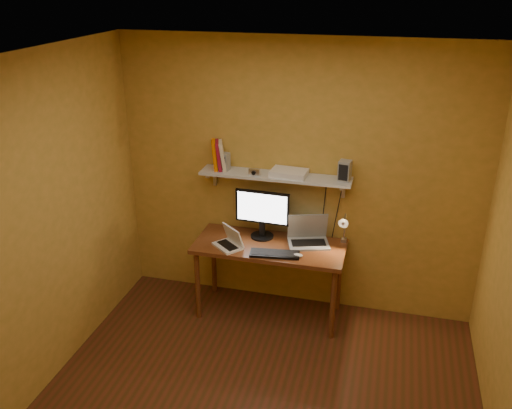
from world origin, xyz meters
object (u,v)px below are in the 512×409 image
(monitor, at_px, (262,212))
(desk_lamp, at_px, (344,226))
(keyboard, at_px, (275,254))
(shelf_camera, at_px, (254,172))
(laptop, at_px, (308,236))
(router, at_px, (289,173))
(netbook, at_px, (230,241))
(wall_shelf, at_px, (275,176))
(desk, at_px, (270,253))
(speaker_right, at_px, (345,171))
(speaker_left, at_px, (224,162))
(mouse, at_px, (298,255))

(monitor, distance_m, desk_lamp, 0.77)
(keyboard, bearing_deg, shelf_camera, 123.65)
(laptop, relative_size, keyboard, 0.98)
(router, bearing_deg, shelf_camera, -166.59)
(desk_lamp, bearing_deg, monitor, 179.07)
(netbook, xyz_separation_m, shelf_camera, (0.17, 0.25, 0.60))
(wall_shelf, bearing_deg, netbook, -137.48)
(desk, xyz_separation_m, laptop, (0.34, 0.13, 0.16))
(speaker_right, bearing_deg, keyboard, -135.27)
(keyboard, xyz_separation_m, shelf_camera, (-0.27, 0.31, 0.64))
(speaker_left, xyz_separation_m, router, (0.62, 0.01, -0.06))
(keyboard, height_order, speaker_left, speaker_left)
(router, bearing_deg, speaker_left, -179.13)
(desk, distance_m, speaker_left, 0.95)
(desk, xyz_separation_m, shelf_camera, (-0.18, 0.12, 0.74))
(desk, height_order, wall_shelf, wall_shelf)
(keyboard, relative_size, mouse, 4.90)
(netbook, xyz_separation_m, mouse, (0.64, -0.05, -0.04))
(wall_shelf, relative_size, keyboard, 3.15)
(speaker_left, xyz_separation_m, speaker_right, (1.12, 0.01, 0.01))
(monitor, bearing_deg, desk_lamp, 1.60)
(router, bearing_deg, netbook, -146.01)
(wall_shelf, bearing_deg, shelf_camera, -158.46)
(netbook, distance_m, shelf_camera, 0.67)
(wall_shelf, relative_size, speaker_left, 8.41)
(desk_lamp, height_order, router, router)
(netbook, height_order, speaker_right, speaker_right)
(speaker_right, height_order, shelf_camera, speaker_right)
(laptop, height_order, router, router)
(mouse, height_order, speaker_right, speaker_right)
(desk_lamp, bearing_deg, wall_shelf, 174.12)
(netbook, bearing_deg, speaker_left, 154.45)
(desk, relative_size, laptop, 3.23)
(netbook, relative_size, desk_lamp, 0.87)
(netbook, relative_size, router, 1.00)
(laptop, bearing_deg, router, 145.02)
(speaker_right, xyz_separation_m, router, (-0.50, 0.00, -0.07))
(shelf_camera, bearing_deg, mouse, -31.60)
(desk, distance_m, wall_shelf, 0.72)
(wall_shelf, distance_m, keyboard, 0.71)
(keyboard, xyz_separation_m, speaker_right, (0.54, 0.38, 0.71))
(desk_lamp, bearing_deg, mouse, -140.95)
(wall_shelf, bearing_deg, speaker_left, -179.20)
(laptop, height_order, speaker_left, speaker_left)
(desk, xyz_separation_m, keyboard, (0.09, -0.18, 0.10))
(speaker_left, bearing_deg, desk, -12.94)
(desk, bearing_deg, keyboard, -63.98)
(mouse, bearing_deg, speaker_left, 149.12)
(monitor, bearing_deg, mouse, -34.83)
(laptop, xyz_separation_m, netbook, (-0.68, -0.26, -0.02))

